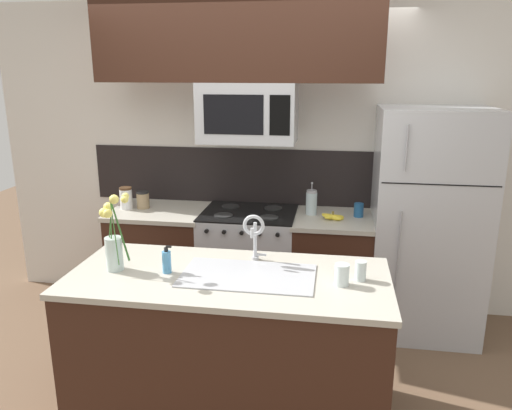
% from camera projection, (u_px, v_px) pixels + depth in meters
% --- Properties ---
extents(ground_plane, '(10.00, 10.00, 0.00)m').
position_uv_depth(ground_plane, '(227.00, 376.00, 3.45)').
color(ground_plane, brown).
extents(rear_partition, '(5.20, 0.10, 2.60)m').
position_uv_depth(rear_partition, '(291.00, 159.00, 4.27)').
color(rear_partition, silver).
rests_on(rear_partition, ground).
extents(splash_band, '(2.89, 0.01, 0.48)m').
position_uv_depth(splash_band, '(255.00, 176.00, 4.31)').
color(splash_band, black).
rests_on(splash_band, rear_partition).
extents(back_counter_left, '(0.79, 0.65, 0.91)m').
position_uv_depth(back_counter_left, '(162.00, 260.00, 4.30)').
color(back_counter_left, '#381E14').
rests_on(back_counter_left, ground).
extents(back_counter_right, '(0.64, 0.65, 0.91)m').
position_uv_depth(back_counter_right, '(331.00, 270.00, 4.08)').
color(back_counter_right, '#381E14').
rests_on(back_counter_right, ground).
extents(stove_range, '(0.76, 0.64, 0.93)m').
position_uv_depth(stove_range, '(249.00, 265.00, 4.18)').
color(stove_range, '#B7BABF').
rests_on(stove_range, ground).
extents(microwave, '(0.74, 0.40, 0.45)m').
position_uv_depth(microwave, '(248.00, 113.00, 3.83)').
color(microwave, '#B7BABF').
extents(upper_cabinet_band, '(2.13, 0.34, 0.60)m').
position_uv_depth(upper_cabinet_band, '(237.00, 40.00, 3.67)').
color(upper_cabinet_band, '#381E14').
extents(refrigerator, '(0.83, 0.74, 1.78)m').
position_uv_depth(refrigerator, '(427.00, 223.00, 3.87)').
color(refrigerator, '#B7BABF').
rests_on(refrigerator, ground).
extents(storage_jar_tall, '(0.10, 0.10, 0.18)m').
position_uv_depth(storage_jar_tall, '(126.00, 198.00, 4.18)').
color(storage_jar_tall, silver).
rests_on(storage_jar_tall, back_counter_left).
extents(storage_jar_medium, '(0.11, 0.11, 0.14)m').
position_uv_depth(storage_jar_medium, '(143.00, 200.00, 4.20)').
color(storage_jar_medium, '#997F5B').
rests_on(storage_jar_medium, back_counter_left).
extents(banana_bunch, '(0.19, 0.12, 0.07)m').
position_uv_depth(banana_bunch, '(333.00, 217.00, 3.89)').
color(banana_bunch, yellow).
rests_on(banana_bunch, back_counter_right).
extents(french_press, '(0.09, 0.09, 0.27)m').
position_uv_depth(french_press, '(311.00, 202.00, 4.02)').
color(french_press, silver).
rests_on(french_press, back_counter_right).
extents(coffee_tin, '(0.08, 0.08, 0.11)m').
position_uv_depth(coffee_tin, '(359.00, 210.00, 3.96)').
color(coffee_tin, '#1E5184').
rests_on(coffee_tin, back_counter_right).
extents(island_counter, '(1.84, 0.82, 0.91)m').
position_uv_depth(island_counter, '(229.00, 345.00, 2.98)').
color(island_counter, '#381E14').
rests_on(island_counter, ground).
extents(kitchen_sink, '(0.76, 0.44, 0.16)m').
position_uv_depth(kitchen_sink, '(248.00, 287.00, 2.86)').
color(kitchen_sink, '#ADAFB5').
rests_on(kitchen_sink, island_counter).
extents(sink_faucet, '(0.14, 0.14, 0.31)m').
position_uv_depth(sink_faucet, '(254.00, 231.00, 2.99)').
color(sink_faucet, '#B7BABF').
rests_on(sink_faucet, island_counter).
extents(dish_soap_bottle, '(0.06, 0.05, 0.16)m').
position_uv_depth(dish_soap_bottle, '(167.00, 261.00, 2.87)').
color(dish_soap_bottle, '#4C93C6').
rests_on(dish_soap_bottle, island_counter).
extents(drinking_glass, '(0.08, 0.08, 0.12)m').
position_uv_depth(drinking_glass, '(342.00, 275.00, 2.71)').
color(drinking_glass, silver).
rests_on(drinking_glass, island_counter).
extents(spare_glass, '(0.06, 0.06, 0.11)m').
position_uv_depth(spare_glass, '(361.00, 271.00, 2.77)').
color(spare_glass, silver).
rests_on(spare_glass, island_counter).
extents(flower_vase, '(0.19, 0.19, 0.48)m').
position_uv_depth(flower_vase, '(114.00, 244.00, 2.89)').
color(flower_vase, silver).
rests_on(flower_vase, island_counter).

